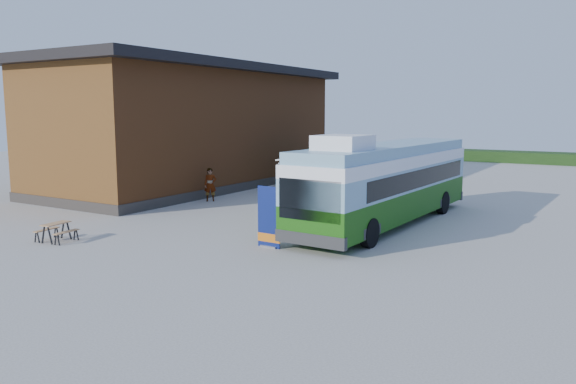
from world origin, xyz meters
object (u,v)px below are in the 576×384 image
Objects in this scene: picnic_table at (56,228)px; slurry_tanker at (333,163)px; person_b at (310,204)px; banner at (269,223)px; person_a at (210,185)px; bus at (387,181)px.

slurry_tanker reaches higher than picnic_table.
person_b is at bearing 41.36° from picnic_table.
person_b is (6.49, 7.22, 0.40)m from picnic_table.
banner is 7.79m from picnic_table.
picnic_table is at bearing -125.09° from person_a.
person_a is 8.11m from person_b.
banner is 1.17× the size of person_b.
bus reaches higher than banner.
bus is at bearing 142.98° from person_b.
person_b is (-0.59, 4.01, 0.04)m from banner.
bus is 6.32m from banner.
slurry_tanker reaches higher than person_a.
person_a is at bearing 176.91° from bus.
person_a is (-1.08, 10.13, 0.36)m from picnic_table.
banner is at bearing 24.19° from person_b.
slurry_tanker is at bearing 129.81° from bus.
banner is 0.31× the size of slurry_tanker.
bus is at bearing -49.75° from slurry_tanker.
slurry_tanker is (-5.29, 15.41, 0.60)m from banner.
person_a is at bearing -105.85° from slurry_tanker.
slurry_tanker reaches higher than person_b.
banner is at bearing 17.75° from picnic_table.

